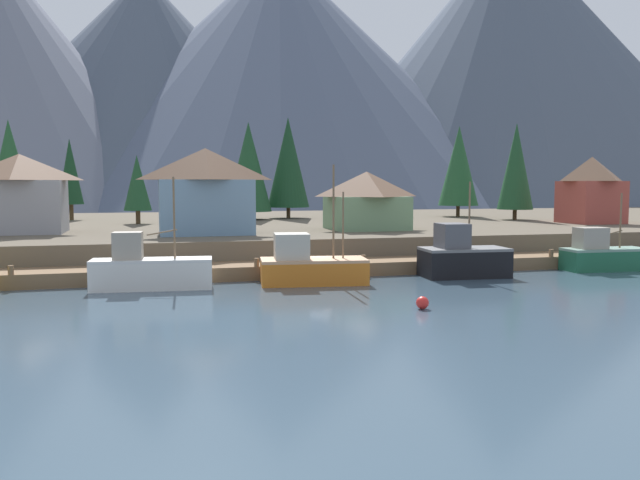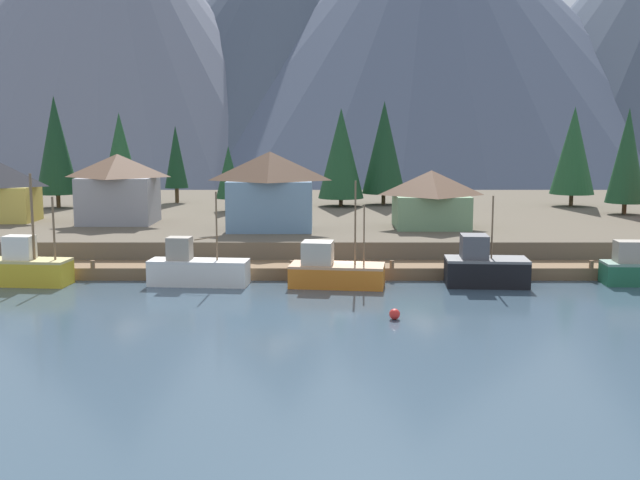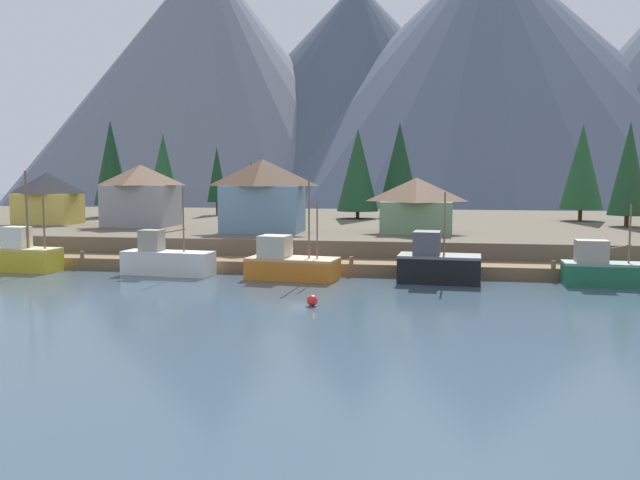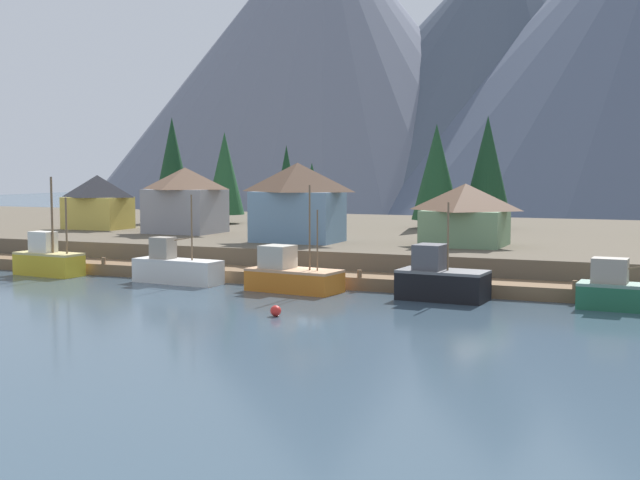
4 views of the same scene
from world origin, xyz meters
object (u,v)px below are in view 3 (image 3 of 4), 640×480
Objects in this scene: house_grey at (141,195)px; conifer_back_right at (399,165)px; conifer_mid_right at (358,170)px; conifer_centre at (164,172)px; fishing_boat_black at (437,264)px; conifer_mid_left at (629,168)px; channel_buoy at (312,300)px; conifer_back_left at (217,175)px; house_blue at (263,195)px; fishing_boat_orange at (290,264)px; fishing_boat_green at (607,270)px; fishing_boat_white at (166,260)px; house_yellow at (48,198)px; fishing_boat_yellow at (23,255)px; conifer_near_left at (111,163)px; conifer_near_right at (251,186)px; house_green at (416,204)px; conifer_far_left at (582,167)px.

conifer_back_right reaches higher than house_grey.
conifer_mid_right reaches higher than conifer_centre.
conifer_centre reaches higher than fishing_boat_black.
conifer_mid_left is at bearing -23.02° from conifer_back_right.
conifer_mid_left is 28.48m from conifer_back_right.
conifer_mid_left reaches higher than channel_buoy.
conifer_mid_left is 54.62m from conifer_back_left.
house_blue reaches higher than house_grey.
conifer_mid_right is 26.81m from conifer_centre.
fishing_boat_orange is 1.19× the size of fishing_boat_green.
house_yellow is at bearing 144.24° from fishing_boat_white.
conifer_centre is (-19.44, 20.94, 2.50)m from house_blue.
conifer_back_right reaches higher than fishing_boat_yellow.
conifer_near_left is (-33.00, 35.13, 8.87)m from fishing_boat_orange.
house_yellow is at bearing 163.68° from fishing_boat_green.
fishing_boat_black is at bearing -128.03° from conifer_mid_left.
fishing_boat_orange is (23.82, -0.51, -0.15)m from fishing_boat_yellow.
conifer_back_right is (28.56, 19.23, 3.60)m from house_grey.
channel_buoy is (-29.50, -38.22, -8.73)m from conifer_mid_left.
channel_buoy is (3.71, -10.46, -0.85)m from fishing_boat_orange.
conifer_centre is at bearing -172.99° from conifer_back_right.
house_blue is at bearing -47.12° from conifer_centre.
conifer_near_left is at bearing 169.61° from conifer_near_right.
fishing_boat_black is at bearing -30.33° from house_grey.
conifer_back_left is (4.14, 40.90, 7.06)m from fishing_boat_yellow.
house_green is 15.67m from house_blue.
conifer_back_left is (-19.67, 41.41, 7.21)m from fishing_boat_orange.
conifer_back_left is (1.89, 21.73, 2.32)m from house_grey.
conifer_mid_right reaches higher than fishing_boat_green.
fishing_boat_black is 0.59× the size of conifer_mid_left.
conifer_near_right is at bearing 118.02° from fishing_boat_orange.
channel_buoy is (15.40, -41.68, -6.65)m from conifer_near_right.
conifer_back_left is at bearing 167.79° from conifer_mid_right.
fishing_boat_white is 39.08m from conifer_mid_right.
conifer_back_left is at bearing 85.04° from house_grey.
house_blue is (4.89, 13.48, 5.10)m from fishing_boat_white.
conifer_mid_left reaches higher than house_grey.
conifer_near_right is (-5.93, 17.21, 0.69)m from house_blue.
house_green is 0.62× the size of conifer_mid_left.
house_green is 38.92m from conifer_back_left.
fishing_boat_white is 31.44m from house_yellow.
conifer_near_right is at bearing 110.28° from channel_buoy.
conifer_near_left is 1.14× the size of conifer_mid_left.
house_yellow is at bearing 140.21° from channel_buoy.
house_grey is at bearing 88.89° from fishing_boat_yellow.
house_grey reaches higher than fishing_boat_white.
conifer_near_right reaches higher than house_blue.
conifer_far_left reaches higher than conifer_back_left.
conifer_mid_right is 17.21× the size of channel_buoy.
fishing_boat_yellow reaches higher than fishing_boat_black.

